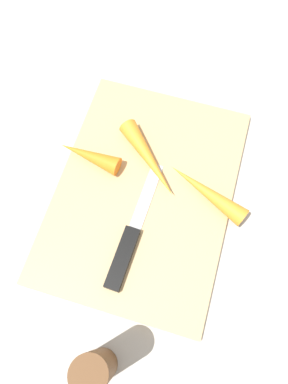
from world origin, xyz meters
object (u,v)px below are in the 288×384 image
(carrot_medium, at_px, (207,192))
(pepper_grinder, at_px, (96,369))
(carrot_shortest, at_px, (89,156))
(cutting_board, at_px, (144,193))
(carrot_longest, at_px, (149,159))
(knife, at_px, (127,250))

(carrot_medium, height_order, pepper_grinder, pepper_grinder)
(carrot_shortest, bearing_deg, cutting_board, 170.39)
(carrot_shortest, xyz_separation_m, pepper_grinder, (-0.27, -0.11, 0.04))
(carrot_shortest, distance_m, carrot_longest, 0.09)
(cutting_board, height_order, carrot_longest, carrot_longest)
(carrot_shortest, bearing_deg, pepper_grinder, 118.80)
(cutting_board, height_order, carrot_shortest, carrot_shortest)
(carrot_longest, height_order, carrot_medium, same)
(cutting_board, distance_m, knife, 0.09)
(cutting_board, distance_m, carrot_shortest, 0.10)
(carrot_medium, bearing_deg, cutting_board, 35.67)
(cutting_board, bearing_deg, carrot_medium, -76.86)
(knife, relative_size, pepper_grinder, 1.55)
(knife, height_order, carrot_longest, carrot_longest)
(carrot_longest, distance_m, carrot_medium, 0.10)
(carrot_longest, bearing_deg, pepper_grinder, -42.32)
(knife, bearing_deg, cutting_board, 3.75)
(knife, xyz_separation_m, carrot_shortest, (0.12, 0.10, 0.01))
(cutting_board, height_order, pepper_grinder, pepper_grinder)
(cutting_board, distance_m, pepper_grinder, 0.25)
(knife, height_order, pepper_grinder, pepper_grinder)
(knife, relative_size, carrot_shortest, 2.09)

